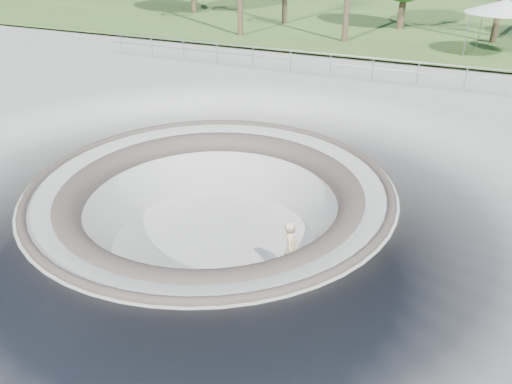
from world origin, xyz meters
TOP-DOWN VIEW (x-y plane):
  - ground at (0.00, 0.00)m, footprint 180.00×180.00m
  - skate_bowl at (0.00, 0.00)m, footprint 14.00×14.00m
  - grass_strip at (0.00, 34.00)m, footprint 180.00×36.00m
  - distant_hills at (3.78, 57.17)m, footprint 103.20×45.00m
  - safety_railing at (0.00, 12.00)m, footprint 25.00×0.06m
  - skateboard at (2.70, -0.74)m, footprint 0.82×0.53m
  - skater at (2.70, -0.74)m, footprint 0.48×0.65m
  - canopy_white at (7.16, 19.23)m, footprint 5.43×5.43m

SIDE VIEW (x-z plane):
  - distant_hills at x=3.78m, z-range -21.32..7.28m
  - skateboard at x=2.70m, z-range -1.88..-1.79m
  - skate_bowl at x=0.00m, z-range -3.88..0.22m
  - skater at x=2.70m, z-range -1.82..-0.19m
  - ground at x=0.00m, z-range 0.00..0.00m
  - grass_strip at x=0.00m, z-range 0.16..0.28m
  - safety_railing at x=0.00m, z-range 0.18..1.20m
  - canopy_white at x=7.16m, z-range 1.33..4.15m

